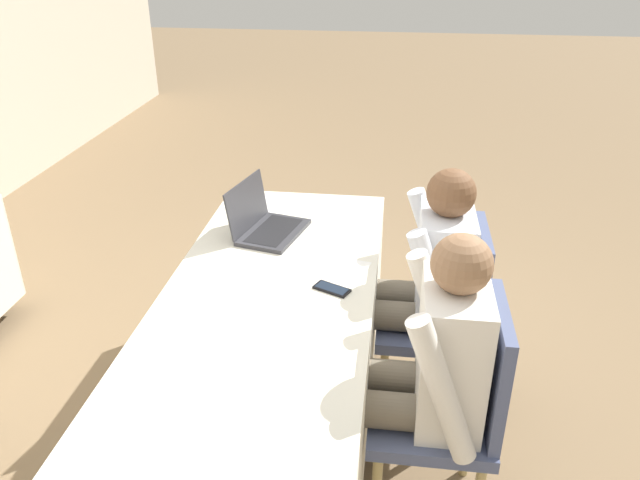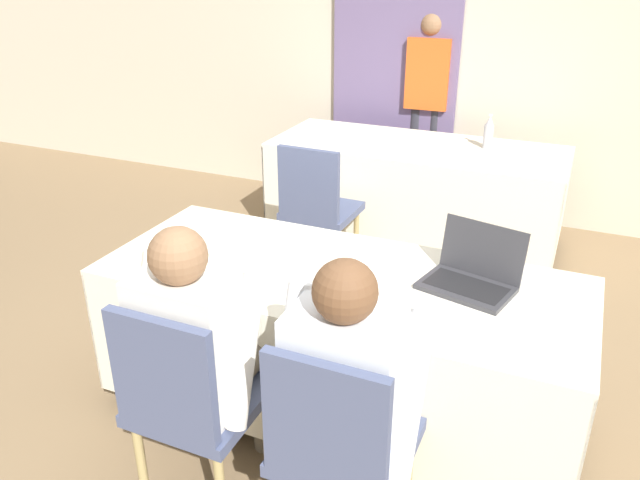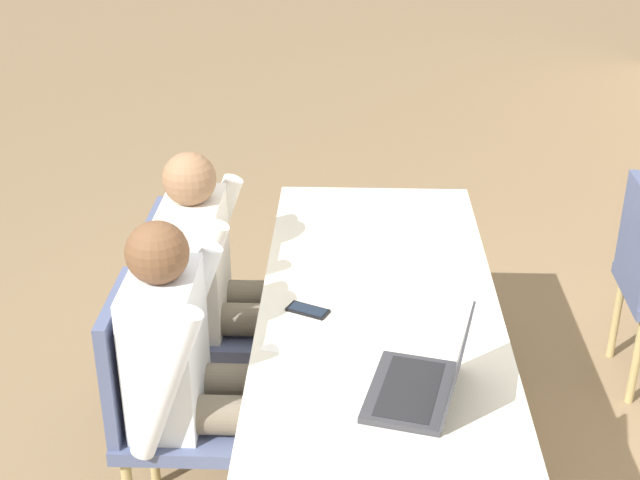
% 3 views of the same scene
% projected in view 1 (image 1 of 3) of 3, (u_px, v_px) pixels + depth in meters
% --- Properties ---
extents(ground_plane, '(24.00, 24.00, 0.00)m').
position_uv_depth(ground_plane, '(274.00, 434.00, 2.80)').
color(ground_plane, '#846B4C').
extents(conference_table_near, '(2.08, 0.84, 0.74)m').
position_uv_depth(conference_table_near, '(269.00, 329.00, 2.54)').
color(conference_table_near, silver).
rests_on(conference_table_near, ground_plane).
extents(laptop, '(0.41, 0.35, 0.25)m').
position_uv_depth(laptop, '(266.00, 224.00, 2.93)').
color(laptop, '#333338').
rests_on(laptop, conference_table_near).
extents(cell_phone, '(0.12, 0.16, 0.01)m').
position_uv_depth(cell_phone, '(332.00, 289.00, 2.49)').
color(cell_phone, black).
rests_on(cell_phone, conference_table_near).
extents(paper_beside_laptop, '(0.23, 0.31, 0.00)m').
position_uv_depth(paper_beside_laptop, '(259.00, 205.00, 3.25)').
color(paper_beside_laptop, white).
rests_on(paper_beside_laptop, conference_table_near).
extents(paper_centre_table, '(0.29, 0.34, 0.00)m').
position_uv_depth(paper_centre_table, '(271.00, 284.00, 2.53)').
color(paper_centre_table, white).
rests_on(paper_centre_table, conference_table_near).
extents(paper_left_edge, '(0.27, 0.33, 0.00)m').
position_uv_depth(paper_left_edge, '(331.00, 268.00, 2.65)').
color(paper_left_edge, white).
rests_on(paper_left_edge, conference_table_near).
extents(chair_near_left, '(0.44, 0.44, 0.93)m').
position_uv_depth(chair_near_left, '(453.00, 404.00, 2.22)').
color(chair_near_left, tan).
rests_on(chair_near_left, ground_plane).
extents(chair_near_right, '(0.44, 0.44, 0.93)m').
position_uv_depth(chair_near_right, '(445.00, 313.00, 2.74)').
color(chair_near_right, tan).
rests_on(chair_near_right, ground_plane).
extents(person_checkered_shirt, '(0.50, 0.52, 1.19)m').
position_uv_depth(person_checkered_shirt, '(427.00, 365.00, 2.16)').
color(person_checkered_shirt, '#665B4C').
rests_on(person_checkered_shirt, ground_plane).
extents(person_white_shirt, '(0.50, 0.52, 1.19)m').
position_uv_depth(person_white_shirt, '(424.00, 280.00, 2.68)').
color(person_white_shirt, '#665B4C').
rests_on(person_white_shirt, ground_plane).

